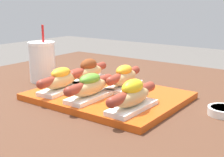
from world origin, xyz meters
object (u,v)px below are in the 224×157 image
Objects in this scene: hot_dog_2 at (132,96)px; sauce_bowl at (223,111)px; hot_dog_0 at (61,80)px; hot_dog_3 at (89,72)px; hot_dog_4 at (124,77)px; hot_dog_1 at (90,87)px; drink_cup at (42,62)px; serving_tray at (108,96)px.

hot_dog_2 is 2.59× the size of sauce_bowl.
hot_dog_2 reaches higher than hot_dog_0.
hot_dog_0 is 1.00× the size of hot_dog_3.
hot_dog_2 is 1.01× the size of hot_dog_4.
drink_cup is at bearing 161.38° from hot_dog_1.
hot_dog_4 is (0.01, 0.07, 0.04)m from serving_tray.
hot_dog_4 is at bearing 84.31° from serving_tray.
sauce_bowl is at bearing 0.19° from hot_dog_3.
hot_dog_2 is 0.99× the size of drink_cup.
hot_dog_3 is 2.58× the size of sauce_bowl.
hot_dog_0 is 1.00× the size of hot_dog_1.
hot_dog_3 is at bearing 151.34° from hot_dog_2.
hot_dog_3 is (-0.13, 0.06, 0.04)m from serving_tray.
hot_dog_4 is at bearing 3.56° from hot_dog_3.
hot_dog_1 is 0.99× the size of drink_cup.
hot_dog_0 is 0.46m from sauce_bowl.
hot_dog_0 is 0.21m from drink_cup.
hot_dog_2 is 1.00× the size of hot_dog_3.
hot_dog_3 is 0.19m from drink_cup.
serving_tray is 2.09× the size of drink_cup.
serving_tray is 0.08m from hot_dog_4.
hot_dog_0 is at bearing 176.76° from hot_dog_1.
hot_dog_0 and hot_dog_1 have the same top height.
hot_dog_0 is 1.00× the size of hot_dog_2.
sauce_bowl is at bearing 11.85° from serving_tray.
hot_dog_0 is 0.19m from hot_dog_4.
hot_dog_2 is 0.23m from sauce_bowl.
hot_dog_3 is at bearing -176.44° from hot_dog_4.
hot_dog_1 is at bearing -18.62° from drink_cup.
hot_dog_3 reaches higher than hot_dog_2.
hot_dog_4 is at bearing 178.71° from sauce_bowl.
sauce_bowl is (0.31, -0.01, -0.04)m from hot_dog_4.
hot_dog_1 is at bearing -156.62° from sauce_bowl.
hot_dog_1 is at bearing -95.44° from hot_dog_4.
hot_dog_4 is (0.13, 0.01, -0.00)m from hot_dog_3.
hot_dog_1 is at bearing -3.24° from hot_dog_0.
drink_cup reaches higher than hot_dog_2.
hot_dog_3 is at bearing 10.18° from drink_cup.
hot_dog_0 is 2.58× the size of sauce_bowl.
sauce_bowl is at bearing 38.74° from hot_dog_2.
serving_tray is 0.32m from sauce_bowl.
hot_dog_0 is (-0.12, -0.07, 0.04)m from serving_tray.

